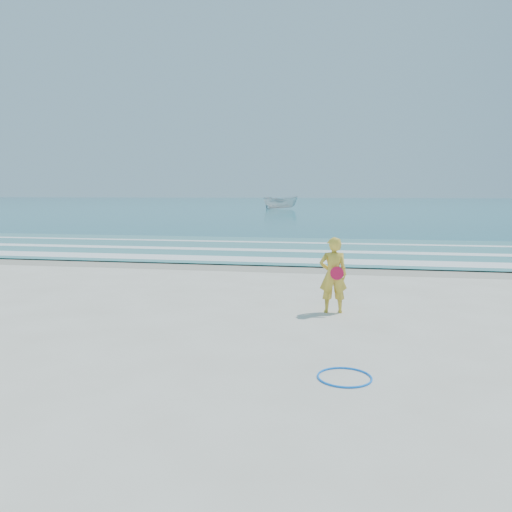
# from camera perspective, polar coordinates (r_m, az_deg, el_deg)

# --- Properties ---
(ground) EXTENTS (400.00, 400.00, 0.00)m
(ground) POSITION_cam_1_polar(r_m,az_deg,el_deg) (7.91, -6.17, -10.87)
(ground) COLOR silver
(ground) RESTS_ON ground
(wet_sand) EXTENTS (400.00, 2.40, 0.00)m
(wet_sand) POSITION_cam_1_polar(r_m,az_deg,el_deg) (16.53, 2.73, -1.25)
(wet_sand) COLOR #B2A893
(wet_sand) RESTS_ON ground
(ocean) EXTENTS (400.00, 190.00, 0.04)m
(ocean) POSITION_cam_1_polar(r_m,az_deg,el_deg) (112.24, 9.32, 5.99)
(ocean) COLOR #19727F
(ocean) RESTS_ON ground
(shallow) EXTENTS (400.00, 10.00, 0.01)m
(shallow) POSITION_cam_1_polar(r_m,az_deg,el_deg) (21.44, 4.52, 0.83)
(shallow) COLOR #59B7AD
(shallow) RESTS_ON ocean
(foam_near) EXTENTS (400.00, 1.40, 0.01)m
(foam_near) POSITION_cam_1_polar(r_m,az_deg,el_deg) (17.80, 3.29, -0.47)
(foam_near) COLOR white
(foam_near) RESTS_ON shallow
(foam_mid) EXTENTS (400.00, 0.90, 0.01)m
(foam_mid) POSITION_cam_1_polar(r_m,az_deg,el_deg) (20.65, 4.29, 0.61)
(foam_mid) COLOR white
(foam_mid) RESTS_ON shallow
(foam_far) EXTENTS (400.00, 0.60, 0.01)m
(foam_far) POSITION_cam_1_polar(r_m,az_deg,el_deg) (23.92, 5.13, 1.52)
(foam_far) COLOR white
(foam_far) RESTS_ON shallow
(hoop) EXTENTS (0.96, 0.96, 0.03)m
(hoop) POSITION_cam_1_polar(r_m,az_deg,el_deg) (6.94, 10.09, -13.47)
(hoop) COLOR #0E75FD
(hoop) RESTS_ON ground
(boat) EXTENTS (5.03, 2.30, 1.88)m
(boat) POSITION_cam_1_polar(r_m,az_deg,el_deg) (71.42, 2.84, 6.14)
(boat) COLOR silver
(boat) RESTS_ON ocean
(woman) EXTENTS (0.62, 0.45, 1.56)m
(woman) POSITION_cam_1_polar(r_m,az_deg,el_deg) (10.31, 8.81, -2.16)
(woman) COLOR gold
(woman) RESTS_ON ground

